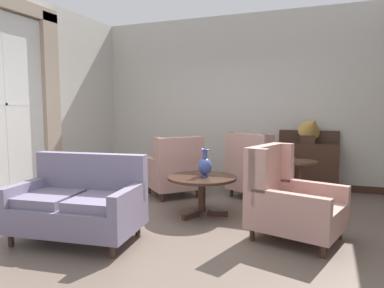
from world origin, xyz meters
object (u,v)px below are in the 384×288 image
object	(u,v)px
armchair_near_sideboard	(289,201)
coffee_table	(202,183)
gramophone	(311,127)
armchair_near_window	(174,171)
armchair_back_corner	(256,171)
sideboard	(307,164)
porcelain_vase	(205,165)
settee	(79,204)
side_table	(300,183)

from	to	relation	value
armchair_near_sideboard	coffee_table	bearing A→B (deg)	84.44
coffee_table	gramophone	xyz separation A→B (m)	(1.30, 1.84, 0.69)
armchair_near_sideboard	armchair_near_window	world-z (taller)	armchair_near_sideboard
coffee_table	armchair_back_corner	xyz separation A→B (m)	(0.51, 1.19, 0.00)
coffee_table	sideboard	bearing A→B (deg)	57.24
porcelain_vase	sideboard	world-z (taller)	sideboard
settee	armchair_near_sideboard	bearing A→B (deg)	14.90
coffee_table	porcelain_vase	xyz separation A→B (m)	(0.04, 0.01, 0.24)
armchair_near_sideboard	sideboard	distance (m)	2.40
armchair_near_sideboard	settee	bearing A→B (deg)	127.64
sideboard	porcelain_vase	bearing A→B (deg)	-122.12
armchair_back_corner	sideboard	size ratio (longest dim) A/B	1.03
coffee_table	settee	distance (m)	1.65
side_table	sideboard	bearing A→B (deg)	89.74
side_table	sideboard	distance (m)	1.46
armchair_near_sideboard	side_table	xyz separation A→B (m)	(0.05, 0.93, 0.02)
porcelain_vase	armchair_near_sideboard	bearing A→B (deg)	-22.13
gramophone	armchair_near_window	bearing A→B (deg)	-153.29
armchair_back_corner	armchair_near_window	size ratio (longest dim) A/B	0.98
settee	armchair_near_sideboard	size ratio (longest dim) A/B	1.33
armchair_back_corner	armchair_near_sideboard	world-z (taller)	armchair_back_corner
side_table	gramophone	size ratio (longest dim) A/B	1.22
coffee_table	porcelain_vase	size ratio (longest dim) A/B	2.50
side_table	armchair_near_sideboard	bearing A→B (deg)	-92.97
settee	gramophone	world-z (taller)	gramophone
porcelain_vase	sideboard	distance (m)	2.28
settee	gramophone	xyz separation A→B (m)	(2.26, 3.18, 0.73)
armchair_near_sideboard	armchair_back_corner	bearing A→B (deg)	37.97
armchair_back_corner	porcelain_vase	bearing A→B (deg)	94.87
settee	porcelain_vase	bearing A→B (deg)	46.11
porcelain_vase	gramophone	size ratio (longest dim) A/B	0.61
porcelain_vase	coffee_table	bearing A→B (deg)	-163.97
armchair_back_corner	sideboard	bearing A→B (deg)	-107.99
armchair_near_window	side_table	xyz separation A→B (m)	(2.01, -0.33, 0.01)
settee	armchair_back_corner	bearing A→B (deg)	52.50
armchair_near_window	gramophone	distance (m)	2.42
coffee_table	armchair_back_corner	distance (m)	1.30
settee	armchair_near_sideboard	world-z (taller)	armchair_near_sideboard
settee	sideboard	size ratio (longest dim) A/B	1.37
armchair_near_sideboard	gramophone	distance (m)	2.41
side_table	coffee_table	bearing A→B (deg)	-159.03
gramophone	settee	bearing A→B (deg)	-125.43
armchair_back_corner	gramophone	distance (m)	1.23
sideboard	gramophone	size ratio (longest dim) A/B	1.74
armchair_near_sideboard	gramophone	bearing A→B (deg)	12.84
sideboard	armchair_near_window	bearing A→B (deg)	-150.64
armchair_near_window	sideboard	size ratio (longest dim) A/B	1.04
armchair_near_sideboard	gramophone	xyz separation A→B (m)	(0.11, 2.30, 0.71)
porcelain_vase	armchair_back_corner	bearing A→B (deg)	68.21
armchair_near_sideboard	armchair_near_window	bearing A→B (deg)	72.74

